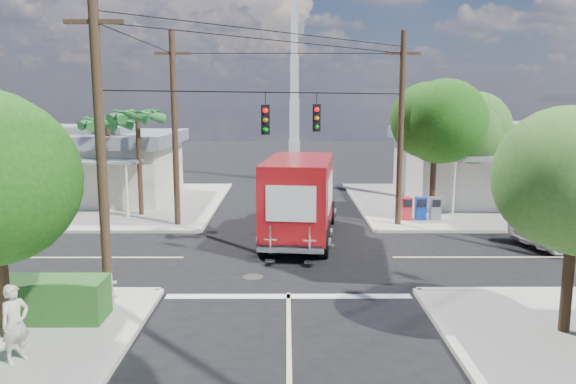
{
  "coord_description": "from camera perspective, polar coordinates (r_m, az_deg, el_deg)",
  "views": [
    {
      "loc": [
        -0.05,
        -20.7,
        5.95
      ],
      "look_at": [
        0.0,
        2.0,
        2.2
      ],
      "focal_mm": 35.0,
      "sensor_mm": 36.0,
      "label": 1
    }
  ],
  "objects": [
    {
      "name": "building_nw",
      "position": [
        35.44,
        -19.86,
        2.79
      ],
      "size": [
        10.8,
        10.2,
        4.3
      ],
      "color": "beige",
      "rests_on": "sidewalk_nw"
    },
    {
      "name": "tree_ne_back",
      "position": [
        31.3,
        18.32,
        5.68
      ],
      "size": [
        3.77,
        3.66,
        5.82
      ],
      "color": "#422D1C",
      "rests_on": "sidewalk_ne"
    },
    {
      "name": "tree_ne_front",
      "position": [
        28.42,
        14.77,
        6.69
      ],
      "size": [
        4.21,
        4.14,
        6.66
      ],
      "color": "#422D1C",
      "rests_on": "sidewalk_ne"
    },
    {
      "name": "sidewalk_nw",
      "position": [
        33.9,
        -18.76,
        -1.11
      ],
      "size": [
        14.12,
        14.12,
        0.14
      ],
      "color": "#A39E93",
      "rests_on": "ground"
    },
    {
      "name": "building_ne",
      "position": [
        35.18,
        20.8,
        2.85
      ],
      "size": [
        11.8,
        10.2,
        4.5
      ],
      "color": "silver",
      "rests_on": "sidewalk_ne"
    },
    {
      "name": "road_markings",
      "position": [
        20.12,
        0.02,
        -7.8
      ],
      "size": [
        32.0,
        32.0,
        0.01
      ],
      "color": "beige",
      "rests_on": "ground"
    },
    {
      "name": "radio_tower",
      "position": [
        40.7,
        0.65,
        8.95
      ],
      "size": [
        0.8,
        0.8,
        17.0
      ],
      "color": "silver",
      "rests_on": "ground"
    },
    {
      "name": "vending_boxes",
      "position": [
        28.18,
        13.32,
        -1.63
      ],
      "size": [
        1.9,
        0.5,
        1.1
      ],
      "color": "red",
      "rests_on": "sidewalk_ne"
    },
    {
      "name": "delivery_truck",
      "position": [
        23.92,
        1.29,
        -0.59
      ],
      "size": [
        3.49,
        8.46,
        3.56
      ],
      "color": "black",
      "rests_on": "ground"
    },
    {
      "name": "picket_fence",
      "position": [
        17.77,
        -26.31,
        -8.88
      ],
      "size": [
        5.94,
        0.06,
        1.0
      ],
      "color": "silver",
      "rests_on": "sidewalk_sw"
    },
    {
      "name": "utility_poles",
      "position": [
        22.39,
        -4.08,
        6.09
      ],
      "size": [
        12.0,
        10.68,
        9.0
      ],
      "color": "#473321",
      "rests_on": "ground"
    },
    {
      "name": "sidewalk_ne",
      "position": [
        33.93,
        18.67,
        -1.1
      ],
      "size": [
        14.12,
        14.12,
        0.14
      ],
      "color": "#A39E93",
      "rests_on": "ground"
    },
    {
      "name": "palm_nw_front",
      "position": [
        29.18,
        -15.05,
        7.28
      ],
      "size": [
        3.01,
        3.08,
        5.59
      ],
      "color": "#422D1C",
      "rests_on": "sidewalk_nw"
    },
    {
      "name": "pedestrian",
      "position": [
        14.18,
        -25.98,
        -11.91
      ],
      "size": [
        0.72,
        0.78,
        1.79
      ],
      "primitive_type": "imported",
      "rotation": [
        0.0,
        0.0,
        0.97
      ],
      "color": "beige",
      "rests_on": "sidewalk_sw"
    },
    {
      "name": "palm_nw_back",
      "position": [
        31.19,
        -17.89,
        6.58
      ],
      "size": [
        3.01,
        3.08,
        5.19
      ],
      "color": "#422D1C",
      "rests_on": "sidewalk_nw"
    },
    {
      "name": "ground",
      "position": [
        21.54,
        0.01,
        -6.66
      ],
      "size": [
        120.0,
        120.0,
        0.0
      ],
      "primitive_type": "plane",
      "color": "black",
      "rests_on": "ground"
    }
  ]
}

